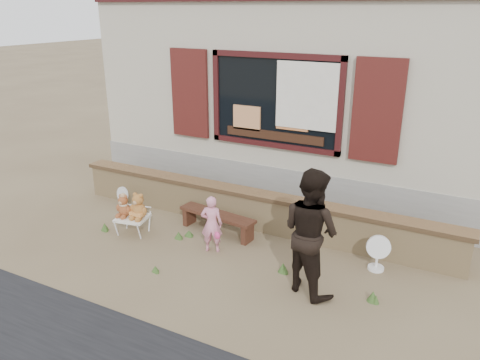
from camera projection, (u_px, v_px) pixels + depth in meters
The scene contains 12 objects.
ground at pixel (223, 251), 7.41m from camera, with size 80.00×80.00×0.00m, color brown.
shopfront at pixel (320, 85), 10.46m from camera, with size 8.04×5.13×4.00m.
brick_wall at pixel (251, 208), 8.13m from camera, with size 7.10×0.36×0.67m.
bench at pixel (217, 218), 7.92m from camera, with size 1.44×0.47×0.36m.
folding_chair at pixel (132, 218), 7.89m from camera, with size 0.58×0.53×0.31m.
teddy_bear_left at pixel (124, 205), 7.85m from camera, with size 0.29×0.25×0.40m, color brown, non-canonical shape.
teddy_bear_right at pixel (139, 205), 7.77m from camera, with size 0.33×0.29×0.46m, color brown, non-canonical shape.
child at pixel (212, 224), 7.26m from camera, with size 0.34×0.22×0.93m, color pink.
adult at pixel (311, 232), 6.11m from camera, with size 0.85×0.66×1.74m, color black.
fan_left at pixel (124, 198), 8.82m from camera, with size 0.30×0.20×0.47m.
fan_right at pixel (378, 252), 6.79m from camera, with size 0.36×0.24×0.56m.
grass_tufts at pixel (224, 254), 7.18m from camera, with size 4.72×1.32×0.15m.
Camera 1 is at (3.27, -5.70, 3.63)m, focal length 35.00 mm.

